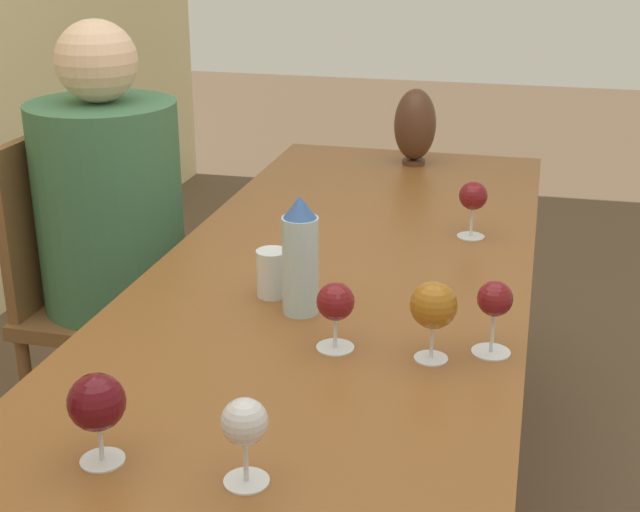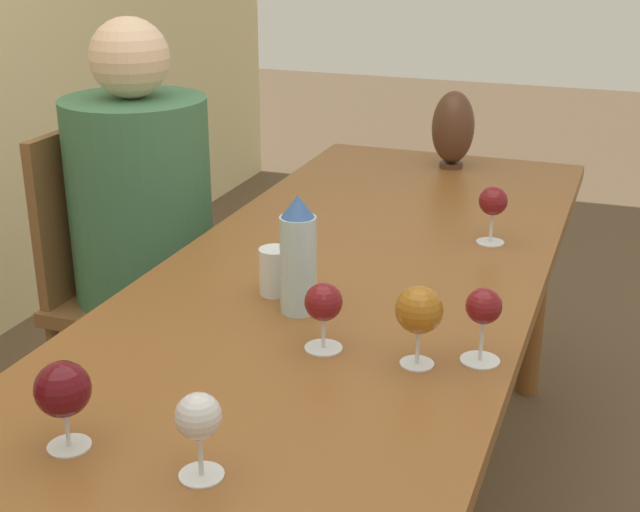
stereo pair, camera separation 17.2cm
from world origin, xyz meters
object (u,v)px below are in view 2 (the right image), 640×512
object	(u,v)px
wine_glass_6	(323,304)
person_far	(148,234)
wine_glass_1	(63,391)
water_tumbler	(275,271)
wine_glass_2	(484,310)
wine_glass_4	(198,419)
chair_far	(125,279)
vase	(453,128)
wine_glass_3	(493,203)
water_bottle	(298,256)
wine_glass_0	(419,311)

from	to	relation	value
wine_glass_6	person_far	bearing A→B (deg)	48.63
wine_glass_1	water_tumbler	bearing A→B (deg)	-5.82
person_far	wine_glass_2	bearing A→B (deg)	-121.01
wine_glass_2	person_far	bearing A→B (deg)	58.99
wine_glass_4	chair_far	bearing A→B (deg)	37.03
water_tumbler	person_far	world-z (taller)	person_far
water_tumbler	wine_glass_1	size ratio (longest dim) A/B	0.71
chair_far	person_far	xyz separation A→B (m)	(-0.00, -0.09, 0.15)
water_tumbler	wine_glass_4	world-z (taller)	wine_glass_4
water_tumbler	chair_far	bearing A→B (deg)	54.94
water_tumbler	wine_glass_6	xyz separation A→B (m)	(-0.20, -0.18, 0.04)
vase	wine_glass_2	size ratio (longest dim) A/B	1.72
wine_glass_2	wine_glass_4	xyz separation A→B (m)	(-0.47, 0.29, -0.01)
wine_glass_1	wine_glass_4	xyz separation A→B (m)	(0.00, -0.21, -0.00)
wine_glass_3	wine_glass_4	world-z (taller)	wine_glass_3
water_bottle	wine_glass_6	size ratio (longest dim) A/B	1.89
wine_glass_3	chair_far	xyz separation A→B (m)	(0.02, 1.02, -0.35)
water_tumbler	wine_glass_0	xyz separation A→B (m)	(-0.20, -0.35, 0.05)
wine_glass_0	wine_glass_2	xyz separation A→B (m)	(0.05, -0.10, -0.00)
wine_glass_3	chair_far	bearing A→B (deg)	88.84
wine_glass_0	wine_glass_4	bearing A→B (deg)	154.78
water_bottle	wine_glass_4	world-z (taller)	water_bottle
water_tumbler	wine_glass_3	distance (m)	0.57
wine_glass_2	wine_glass_6	distance (m)	0.27
water_tumbler	wine_glass_3	xyz separation A→B (m)	(0.45, -0.36, 0.05)
wine_glass_4	wine_glass_6	xyz separation A→B (m)	(0.42, -0.03, -0.00)
vase	person_far	size ratio (longest dim) A/B	0.19
vase	wine_glass_4	size ratio (longest dim) A/B	1.83
water_tumbler	wine_glass_4	xyz separation A→B (m)	(-0.61, -0.15, 0.04)
water_tumbler	wine_glass_4	bearing A→B (deg)	-166.30
wine_glass_3	wine_glass_4	distance (m)	1.08
water_bottle	vase	xyz separation A→B (m)	(1.13, -0.05, 0.01)
water_bottle	wine_glass_2	world-z (taller)	water_bottle
wine_glass_2	wine_glass_3	size ratio (longest dim) A/B	0.99
water_bottle	chair_far	size ratio (longest dim) A/B	0.25
wine_glass_1	wine_glass_0	bearing A→B (deg)	-44.29
wine_glass_0	person_far	size ratio (longest dim) A/B	0.12
water_bottle	wine_glass_2	size ratio (longest dim) A/B	1.74
wine_glass_2	wine_glass_3	distance (m)	0.60
wine_glass_1	wine_glass_6	distance (m)	0.48
water_bottle	wine_glass_4	size ratio (longest dim) A/B	1.85
water_bottle	wine_glass_6	xyz separation A→B (m)	(-0.13, -0.10, -0.03)
water_bottle	vase	bearing A→B (deg)	-2.58
water_bottle	wine_glass_3	distance (m)	0.58
wine_glass_6	person_far	world-z (taller)	person_far
wine_glass_2	person_far	distance (m)	1.21
wine_glass_1	wine_glass_2	distance (m)	0.69
wine_glass_2	wine_glass_4	size ratio (longest dim) A/B	1.07
water_tumbler	vase	world-z (taller)	vase
wine_glass_1	wine_glass_6	xyz separation A→B (m)	(0.42, -0.24, -0.01)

